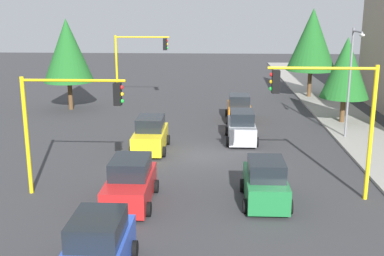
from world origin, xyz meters
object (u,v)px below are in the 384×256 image
Objects in this scene: car_silver at (241,127)px; car_yellow at (150,135)px; traffic_signal_near_right at (66,112)px; traffic_signal_near_left at (331,106)px; traffic_signal_far_right at (137,56)px; tree_roadside_far at (312,40)px; car_red at (130,183)px; car_orange at (239,109)px; tree_opposite_side at (67,51)px; car_green at (265,183)px; street_lamp_curbside at (352,72)px; tree_roadside_mid at (346,68)px; car_blue at (97,251)px.

car_yellow is at bearing -68.09° from car_silver.
traffic_signal_near_right is 0.90× the size of traffic_signal_near_left.
tree_roadside_far is (-4.00, 15.23, 1.16)m from traffic_signal_far_right.
tree_roadside_far is at bearing 153.78° from car_red.
car_orange is (-14.63, -3.11, -3.28)m from traffic_signal_near_left.
car_orange is 16.46m from car_red.
traffic_signal_near_left reaches higher than car_orange.
car_yellow is (-6.90, 2.70, -2.89)m from traffic_signal_near_right.
car_silver is (10.91, 8.24, -3.27)m from traffic_signal_far_right.
tree_opposite_side is 14.57m from car_orange.
traffic_signal_near_left is at bearing -8.92° from tree_roadside_far.
car_green is 0.94× the size of car_yellow.
traffic_signal_far_right is at bearing -75.29° from tree_roadside_far.
traffic_signal_far_right is (-20.00, -11.47, -0.01)m from traffic_signal_near_left.
car_red is (24.92, -12.27, -4.42)m from tree_roadside_far.
street_lamp_curbside reaches higher than tree_roadside_mid.
car_blue is at bearing -31.67° from tree_roadside_mid.
traffic_signal_near_left is (0.00, 11.38, 0.39)m from traffic_signal_near_right.
car_yellow is 7.82m from car_red.
tree_roadside_mid is (-14.00, 15.64, 0.26)m from traffic_signal_near_right.
tree_opposite_side is at bearing -112.55° from street_lamp_curbside.
tree_roadside_mid is (10.00, 0.50, -1.27)m from tree_roadside_far.
car_red is at bearing -26.22° from tree_roadside_far.
car_yellow is at bearing -35.73° from car_orange.
traffic_signal_near_right is at bearing 0.25° from traffic_signal_far_right.
tree_roadside_far reaches higher than tree_roadside_mid.
tree_opposite_side reaches higher than car_orange.
tree_roadside_mid is at bearing 148.33° from car_blue.
tree_roadside_mid is 8.05m from car_orange.
tree_roadside_mid is at bearing 79.22° from tree_opposite_side.
tree_opposite_side is (-18.00, -16.73, 0.63)m from traffic_signal_near_left.
car_blue is at bearing -0.26° from car_red.
street_lamp_curbside is 14.43m from tree_roadside_far.
tree_roadside_far is 1.11× the size of tree_opposite_side.
car_green and car_silver have the same top height.
tree_opposite_side is 23.62m from car_green.
car_red is at bearing -40.57° from tree_roadside_mid.
car_silver is (-9.09, -3.22, -3.28)m from traffic_signal_near_left.
traffic_signal_near_right is 0.90× the size of traffic_signal_far_right.
tree_roadside_far is 33.41m from car_blue.
car_silver is (8.91, 13.51, -3.91)m from tree_opposite_side.
traffic_signal_far_right is 5.67m from tree_opposite_side.
street_lamp_curbside reaches higher than car_orange.
street_lamp_curbside is 12.91m from car_yellow.
tree_roadside_far is 1.97× the size of car_blue.
car_silver is at bearing -1.14° from car_orange.
traffic_signal_near_left reaches higher than car_silver.
car_green is 0.91× the size of car_blue.
tree_opposite_side is 1.99× the size of car_orange.
tree_opposite_side is (-8.39, -20.20, 0.46)m from street_lamp_curbside.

